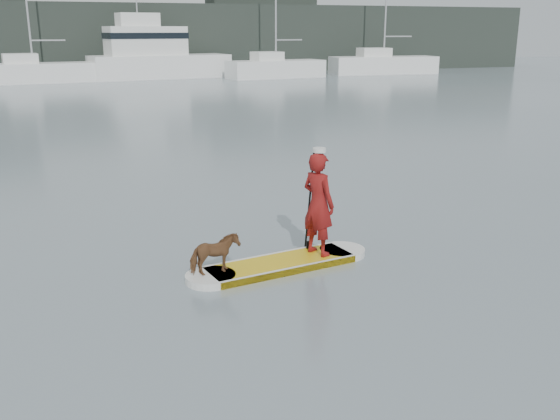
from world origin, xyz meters
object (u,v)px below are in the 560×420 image
object	(u,v)px
sailboat_f	(383,63)
motor_yacht_a	(154,54)
sailboat_d	(33,71)
sailboat_e	(275,68)
paddleboard	(280,264)
dog	(215,254)
paddler	(318,204)

from	to	relation	value
sailboat_f	motor_yacht_a	world-z (taller)	sailboat_f
sailboat_d	sailboat_f	world-z (taller)	sailboat_f
sailboat_d	sailboat_e	distance (m)	18.57
paddleboard	dog	size ratio (longest dim) A/B	4.26
paddler	sailboat_d	distance (m)	41.62
paddleboard	paddler	world-z (taller)	paddler
paddler	sailboat_e	size ratio (longest dim) A/B	0.15
paddler	paddleboard	bearing A→B (deg)	75.10
paddler	sailboat_e	bearing A→B (deg)	-42.37
sailboat_f	sailboat_d	bearing A→B (deg)	-175.06
paddleboard	sailboat_d	distance (m)	41.65
sailboat_e	motor_yacht_a	distance (m)	9.84
sailboat_d	motor_yacht_a	size ratio (longest dim) A/B	1.09
sailboat_e	sailboat_f	xyz separation A→B (m)	(10.64, 1.53, 0.13)
paddleboard	dog	world-z (taller)	dog
dog	sailboat_e	distance (m)	42.87
dog	sailboat_f	world-z (taller)	sailboat_f
paddleboard	sailboat_e	world-z (taller)	sailboat_e
sailboat_d	sailboat_f	size ratio (longest dim) A/B	0.89
sailboat_f	motor_yacht_a	bearing A→B (deg)	-179.49
paddleboard	paddler	xyz separation A→B (m)	(0.73, 0.12, 0.94)
paddler	dog	size ratio (longest dim) A/B	2.30
dog	sailboat_d	size ratio (longest dim) A/B	0.06
dog	sailboat_f	distance (m)	48.87
dog	sailboat_e	xyz separation A→B (m)	(14.64, 40.29, 0.39)
paddleboard	sailboat_e	distance (m)	42.31
sailboat_e	paddler	bearing A→B (deg)	-115.77
paddleboard	motor_yacht_a	xyz separation A→B (m)	(4.15, 42.98, 1.82)
motor_yacht_a	sailboat_d	bearing A→B (deg)	-179.36
dog	sailboat_d	xyz separation A→B (m)	(-3.89, 41.54, 0.46)
paddleboard	motor_yacht_a	distance (m)	43.22
paddleboard	sailboat_f	xyz separation A→B (m)	(24.13, 41.63, 0.90)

